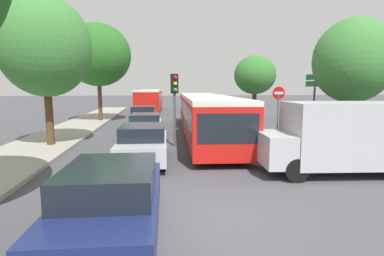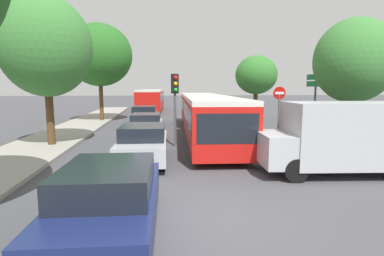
{
  "view_description": "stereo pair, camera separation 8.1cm",
  "coord_description": "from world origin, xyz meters",
  "px_view_note": "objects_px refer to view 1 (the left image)",
  "views": [
    {
      "loc": [
        -1.21,
        -6.04,
        2.77
      ],
      "look_at": [
        0.2,
        5.49,
        1.2
      ],
      "focal_mm": 28.0,
      "sensor_mm": 36.0,
      "label": 1
    },
    {
      "loc": [
        -1.13,
        -6.05,
        2.77
      ],
      "look_at": [
        0.2,
        5.49,
        1.2
      ],
      "focal_mm": 28.0,
      "sensor_mm": 36.0,
      "label": 2
    }
  ],
  "objects_px": {
    "queued_car_navy": "(112,201)",
    "city_bus_rear": "(150,99)",
    "tree_right_near": "(354,63)",
    "queued_car_silver": "(143,143)",
    "tree_left_mid": "(45,47)",
    "tree_left_far": "(97,56)",
    "articulated_bus": "(204,112)",
    "traffic_light": "(175,93)",
    "no_entry_sign": "(278,104)",
    "queued_car_white": "(146,126)",
    "direction_sign_post": "(315,92)",
    "white_van": "(345,136)",
    "queued_car_green": "(144,116)",
    "tree_right_mid": "(255,75)"
  },
  "relations": [
    {
      "from": "queued_car_navy",
      "to": "city_bus_rear",
      "type": "bearing_deg",
      "value": 1.57
    },
    {
      "from": "city_bus_rear",
      "to": "tree_left_mid",
      "type": "bearing_deg",
      "value": 171.96
    },
    {
      "from": "no_entry_sign",
      "to": "tree_left_far",
      "type": "relative_size",
      "value": 0.36
    },
    {
      "from": "queued_car_white",
      "to": "city_bus_rear",
      "type": "bearing_deg",
      "value": 2.18
    },
    {
      "from": "tree_left_far",
      "to": "tree_right_mid",
      "type": "distance_m",
      "value": 12.87
    },
    {
      "from": "traffic_light",
      "to": "tree_right_mid",
      "type": "xyz_separation_m",
      "value": [
        7.35,
        10.37,
        1.29
      ]
    },
    {
      "from": "tree_right_mid",
      "to": "queued_car_navy",
      "type": "bearing_deg",
      "value": -115.61
    },
    {
      "from": "queued_car_white",
      "to": "tree_left_far",
      "type": "xyz_separation_m",
      "value": [
        -3.98,
        8.38,
        4.52
      ]
    },
    {
      "from": "queued_car_navy",
      "to": "tree_left_far",
      "type": "distance_m",
      "value": 20.39
    },
    {
      "from": "tree_right_mid",
      "to": "white_van",
      "type": "bearing_deg",
      "value": -98.17
    },
    {
      "from": "queued_car_navy",
      "to": "tree_right_near",
      "type": "distance_m",
      "value": 12.74
    },
    {
      "from": "tree_right_mid",
      "to": "no_entry_sign",
      "type": "bearing_deg",
      "value": -100.06
    },
    {
      "from": "queued_car_silver",
      "to": "tree_right_near",
      "type": "height_order",
      "value": "tree_right_near"
    },
    {
      "from": "traffic_light",
      "to": "tree_right_near",
      "type": "height_order",
      "value": "tree_right_near"
    },
    {
      "from": "queued_car_green",
      "to": "no_entry_sign",
      "type": "relative_size",
      "value": 1.49
    },
    {
      "from": "queued_car_green",
      "to": "direction_sign_post",
      "type": "bearing_deg",
      "value": -129.35
    },
    {
      "from": "traffic_light",
      "to": "no_entry_sign",
      "type": "xyz_separation_m",
      "value": [
        5.84,
        1.85,
        -0.62
      ]
    },
    {
      "from": "tree_left_mid",
      "to": "tree_left_far",
      "type": "height_order",
      "value": "tree_left_far"
    },
    {
      "from": "queued_car_navy",
      "to": "queued_car_silver",
      "type": "height_order",
      "value": "queued_car_silver"
    },
    {
      "from": "queued_car_silver",
      "to": "tree_right_near",
      "type": "xyz_separation_m",
      "value": [
        9.47,
        1.77,
        3.16
      ]
    },
    {
      "from": "queued_car_navy",
      "to": "tree_left_far",
      "type": "relative_size",
      "value": 0.52
    },
    {
      "from": "traffic_light",
      "to": "tree_left_far",
      "type": "bearing_deg",
      "value": -163.63
    },
    {
      "from": "tree_right_near",
      "to": "no_entry_sign",
      "type": "bearing_deg",
      "value": 127.45
    },
    {
      "from": "queued_car_silver",
      "to": "white_van",
      "type": "height_order",
      "value": "white_van"
    },
    {
      "from": "tree_right_near",
      "to": "tree_right_mid",
      "type": "height_order",
      "value": "tree_right_near"
    },
    {
      "from": "city_bus_rear",
      "to": "traffic_light",
      "type": "relative_size",
      "value": 3.47
    },
    {
      "from": "city_bus_rear",
      "to": "direction_sign_post",
      "type": "height_order",
      "value": "direction_sign_post"
    },
    {
      "from": "direction_sign_post",
      "to": "tree_right_near",
      "type": "relative_size",
      "value": 0.61
    },
    {
      "from": "city_bus_rear",
      "to": "tree_right_near",
      "type": "xyz_separation_m",
      "value": [
        9.64,
        -23.21,
        2.42
      ]
    },
    {
      "from": "tree_left_far",
      "to": "tree_right_mid",
      "type": "xyz_separation_m",
      "value": [
        12.77,
        -0.6,
        -1.42
      ]
    },
    {
      "from": "articulated_bus",
      "to": "queued_car_silver",
      "type": "xyz_separation_m",
      "value": [
        -3.29,
        -6.17,
        -0.64
      ]
    },
    {
      "from": "city_bus_rear",
      "to": "queued_car_white",
      "type": "height_order",
      "value": "city_bus_rear"
    },
    {
      "from": "traffic_light",
      "to": "tree_right_near",
      "type": "xyz_separation_m",
      "value": [
        8.11,
        -1.11,
        1.37
      ]
    },
    {
      "from": "queued_car_navy",
      "to": "no_entry_sign",
      "type": "bearing_deg",
      "value": -34.04
    },
    {
      "from": "tree_right_near",
      "to": "tree_left_far",
      "type": "bearing_deg",
      "value": 138.25
    },
    {
      "from": "articulated_bus",
      "to": "queued_car_silver",
      "type": "relative_size",
      "value": 3.87
    },
    {
      "from": "city_bus_rear",
      "to": "queued_car_green",
      "type": "bearing_deg",
      "value": -177.92
    },
    {
      "from": "queued_car_white",
      "to": "no_entry_sign",
      "type": "bearing_deg",
      "value": -93.83
    },
    {
      "from": "city_bus_rear",
      "to": "queued_car_white",
      "type": "bearing_deg",
      "value": -176.7
    },
    {
      "from": "queued_car_navy",
      "to": "white_van",
      "type": "height_order",
      "value": "white_van"
    },
    {
      "from": "no_entry_sign",
      "to": "tree_left_mid",
      "type": "relative_size",
      "value": 0.41
    },
    {
      "from": "queued_car_white",
      "to": "tree_right_near",
      "type": "bearing_deg",
      "value": -109.22
    },
    {
      "from": "queued_car_navy",
      "to": "queued_car_silver",
      "type": "relative_size",
      "value": 0.99
    },
    {
      "from": "city_bus_rear",
      "to": "tree_left_far",
      "type": "bearing_deg",
      "value": 163.78
    },
    {
      "from": "tree_right_near",
      "to": "tree_left_mid",
      "type": "bearing_deg",
      "value": 173.48
    },
    {
      "from": "queued_car_green",
      "to": "tree_right_near",
      "type": "bearing_deg",
      "value": -131.02
    },
    {
      "from": "queued_car_green",
      "to": "traffic_light",
      "type": "height_order",
      "value": "traffic_light"
    },
    {
      "from": "direction_sign_post",
      "to": "white_van",
      "type": "bearing_deg",
      "value": 61.43
    },
    {
      "from": "direction_sign_post",
      "to": "tree_left_far",
      "type": "distance_m",
      "value": 16.63
    },
    {
      "from": "city_bus_rear",
      "to": "no_entry_sign",
      "type": "distance_m",
      "value": 21.55
    }
  ]
}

